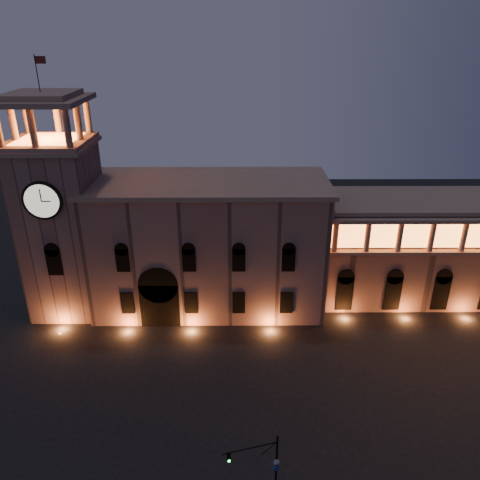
{
  "coord_description": "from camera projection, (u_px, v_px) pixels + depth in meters",
  "views": [
    {
      "loc": [
        1.89,
        -34.31,
        35.01
      ],
      "look_at": [
        2.15,
        16.0,
        12.15
      ],
      "focal_mm": 35.0,
      "sensor_mm": 36.0,
      "label": 1
    }
  ],
  "objects": [
    {
      "name": "colonnade_wing",
      "position": [
        455.0,
        248.0,
        64.61
      ],
      "size": [
        40.6,
        11.5,
        14.5
      ],
      "color": "#805D52",
      "rests_on": "ground"
    },
    {
      "name": "traffic_light",
      "position": [
        267.0,
        466.0,
        37.01
      ],
      "size": [
        4.55,
        1.44,
        6.42
      ],
      "rotation": [
        0.0,
        0.0,
        0.26
      ],
      "color": "black",
      "rests_on": "ground"
    },
    {
      "name": "government_building",
      "position": [
        208.0,
        245.0,
        62.04
      ],
      "size": [
        30.8,
        12.8,
        17.6
      ],
      "color": "#856257",
      "rests_on": "ground"
    },
    {
      "name": "clock_tower",
      "position": [
        62.0,
        222.0,
        59.54
      ],
      "size": [
        9.8,
        9.8,
        32.4
      ],
      "color": "#856257",
      "rests_on": "ground"
    },
    {
      "name": "ground",
      "position": [
        219.0,
        421.0,
        45.71
      ],
      "size": [
        160.0,
        160.0,
        0.0
      ],
      "primitive_type": "plane",
      "color": "black",
      "rests_on": "ground"
    }
  ]
}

